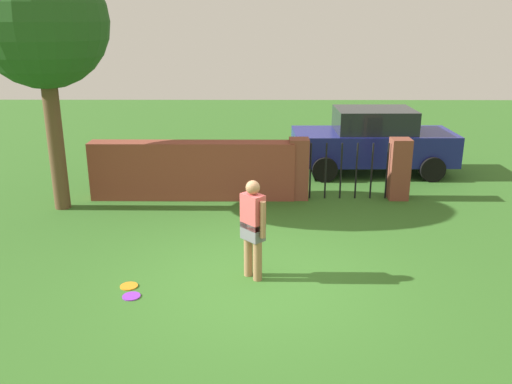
{
  "coord_description": "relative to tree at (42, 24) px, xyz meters",
  "views": [
    {
      "loc": [
        0.02,
        -7.65,
        3.95
      ],
      "look_at": [
        -0.04,
        1.51,
        1.0
      ],
      "focal_mm": 37.84,
      "sensor_mm": 36.0,
      "label": 1
    }
  ],
  "objects": [
    {
      "name": "car",
      "position": [
        7.31,
        2.89,
        -2.99
      ],
      "size": [
        4.22,
        1.97,
        1.72
      ],
      "rotation": [
        0.0,
        0.0,
        0.01
      ],
      "color": "navy",
      "rests_on": "ground"
    },
    {
      "name": "ground_plane",
      "position": [
        4.29,
        -3.48,
        -3.85
      ],
      "size": [
        40.0,
        40.0,
        0.0
      ],
      "primitive_type": "plane",
      "color": "#336623"
    },
    {
      "name": "person",
      "position": [
        4.21,
        -3.33,
        -2.95
      ],
      "size": [
        0.41,
        0.42,
        1.62
      ],
      "rotation": [
        0.0,
        0.0,
        -0.83
      ],
      "color": "#9E704C",
      "rests_on": "ground"
    },
    {
      "name": "frisbee_orange",
      "position": [
        2.29,
        -3.66,
        -3.84
      ],
      "size": [
        0.27,
        0.27,
        0.02
      ],
      "primitive_type": "cylinder",
      "color": "orange",
      "rests_on": "ground"
    },
    {
      "name": "fence_gate",
      "position": [
        6.34,
        0.69,
        -3.15
      ],
      "size": [
        2.72,
        0.44,
        1.4
      ],
      "color": "brown",
      "rests_on": "ground"
    },
    {
      "name": "tree",
      "position": [
        0.0,
        0.0,
        0.0
      ],
      "size": [
        2.63,
        2.63,
        5.21
      ],
      "color": "brown",
      "rests_on": "ground"
    },
    {
      "name": "brick_wall",
      "position": [
        2.79,
        0.69,
        -3.19
      ],
      "size": [
        4.62,
        0.5,
        1.32
      ],
      "primitive_type": "cube",
      "color": "brown",
      "rests_on": "ground"
    },
    {
      "name": "frisbee_purple",
      "position": [
        2.4,
        -3.97,
        -3.84
      ],
      "size": [
        0.27,
        0.27,
        0.02
      ],
      "primitive_type": "cylinder",
      "color": "purple",
      "rests_on": "ground"
    }
  ]
}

